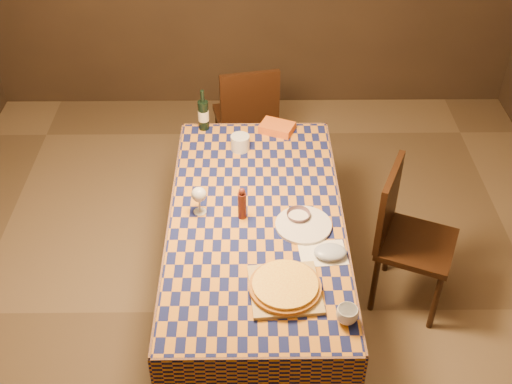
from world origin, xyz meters
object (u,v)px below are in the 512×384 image
(cutting_board, at_px, (285,290))
(chair_right, at_px, (404,231))
(chair_far, at_px, (247,115))
(bowl, at_px, (298,216))
(pizza, at_px, (285,286))
(wine_bottle, at_px, (203,115))
(white_plate, at_px, (303,225))
(dining_table, at_px, (256,227))

(cutting_board, distance_m, chair_right, 1.03)
(chair_far, bearing_deg, bowl, -78.96)
(pizza, distance_m, wine_bottle, 1.47)
(cutting_board, bearing_deg, wine_bottle, 108.00)
(white_plate, distance_m, chair_far, 1.54)
(white_plate, bearing_deg, cutting_board, -104.48)
(wine_bottle, relative_size, chair_far, 0.30)
(cutting_board, distance_m, white_plate, 0.47)
(white_plate, bearing_deg, wine_bottle, 121.24)
(bowl, bearing_deg, white_plate, -69.41)
(cutting_board, height_order, wine_bottle, wine_bottle)
(cutting_board, relative_size, wine_bottle, 1.20)
(chair_far, bearing_deg, dining_table, -87.82)
(pizza, height_order, bowl, pizza)
(wine_bottle, xyz_separation_m, white_plate, (0.57, -0.94, -0.09))
(chair_right, bearing_deg, cutting_board, -137.10)
(white_plate, bearing_deg, chair_right, 20.01)
(dining_table, height_order, chair_right, chair_right)
(wine_bottle, bearing_deg, white_plate, -58.76)
(bowl, relative_size, chair_far, 0.14)
(cutting_board, bearing_deg, bowl, 79.70)
(bowl, xyz_separation_m, white_plate, (0.02, -0.06, -0.01))
(dining_table, xyz_separation_m, cutting_board, (0.13, -0.53, 0.09))
(bowl, xyz_separation_m, wine_bottle, (-0.55, 0.88, 0.08))
(white_plate, relative_size, chair_right, 0.32)
(dining_table, xyz_separation_m, chair_far, (-0.05, 1.41, -0.17))
(cutting_board, xyz_separation_m, chair_far, (-0.18, 1.95, -0.26))
(cutting_board, height_order, chair_right, chair_right)
(chair_right, bearing_deg, wine_bottle, 148.70)
(bowl, height_order, wine_bottle, wine_bottle)
(chair_far, relative_size, chair_right, 1.00)
(pizza, distance_m, chair_right, 1.04)
(bowl, relative_size, chair_right, 0.14)
(bowl, height_order, white_plate, bowl)
(chair_far, bearing_deg, pizza, -84.59)
(cutting_board, height_order, bowl, bowl)
(cutting_board, height_order, pizza, pizza)
(chair_far, xyz_separation_m, chair_right, (0.92, -1.27, 0.00))
(pizza, relative_size, bowl, 3.20)
(bowl, bearing_deg, chair_far, 101.04)
(dining_table, height_order, cutting_board, cutting_board)
(dining_table, distance_m, white_plate, 0.27)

